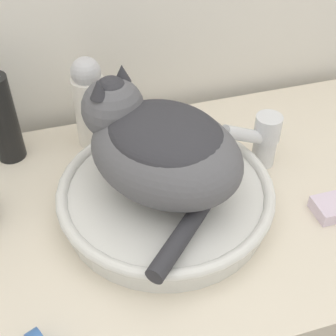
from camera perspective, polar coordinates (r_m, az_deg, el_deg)
vanity_counter at (r=1.17m, az=1.93°, el=-18.34°), size 1.06×0.58×0.84m
sink_basin at (r=0.80m, az=-0.29°, el=-3.38°), size 0.37×0.37×0.06m
cat at (r=0.73m, az=-1.13°, el=2.84°), size 0.32×0.36×0.18m
faucet at (r=0.88m, az=11.34°, el=3.57°), size 0.13×0.07×0.13m
hairspray_can_black at (r=0.92m, az=-19.63°, el=5.86°), size 0.06×0.06×0.20m
lotion_bottle_white at (r=0.92m, az=-9.51°, el=7.91°), size 0.06×0.06×0.19m
soap_bar at (r=0.86m, az=19.45°, el=-4.56°), size 0.07×0.05×0.02m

